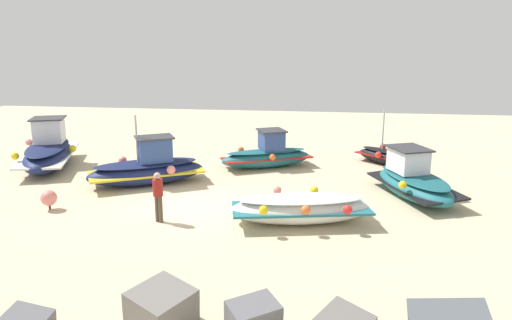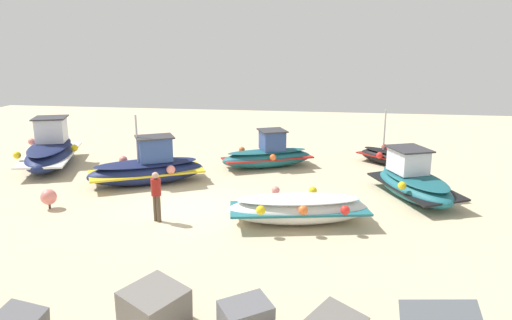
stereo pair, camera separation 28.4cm
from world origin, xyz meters
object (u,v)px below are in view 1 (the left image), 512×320
Objects in this scene: fishing_boat_3 at (387,156)px; mooring_buoy_0 at (49,198)px; person_walking at (158,194)px; fishing_boat_0 at (267,155)px; fishing_boat_1 at (300,208)px; fishing_boat_4 at (48,152)px; fishing_boat_2 at (148,169)px; fishing_boat_5 at (413,181)px.

fishing_boat_3 is 4.29× the size of mooring_buoy_0.
person_walking is (8.27, 8.45, 0.58)m from fishing_boat_3.
mooring_buoy_0 is (6.87, 6.61, -0.14)m from fishing_boat_0.
fishing_boat_0 is 7.70m from person_walking.
mooring_buoy_0 is at bearing 111.26° from person_walking.
person_walking is (4.53, 0.58, 0.48)m from fishing_boat_1.
fishing_boat_4 is 3.33× the size of person_walking.
fishing_boat_2 is at bearing -113.63° from fishing_boat_3.
person_walking is 2.36× the size of mooring_buoy_0.
fishing_boat_2 is 6.98× the size of mooring_buoy_0.
fishing_boat_5 is at bearing -43.53° from fishing_boat_3.
fishing_boat_4 is 1.20× the size of fishing_boat_5.
fishing_boat_5 is at bearing -37.34° from person_walking.
fishing_boat_4 is at bearing 131.86° from fishing_boat_2.
person_walking is (2.73, 7.19, 0.39)m from fishing_boat_0.
fishing_boat_2 is 1.07× the size of fishing_boat_5.
fishing_boat_5 is at bearing -29.88° from fishing_boat_2.
fishing_boat_3 is 0.66× the size of fishing_boat_5.
fishing_boat_3 reaches higher than fishing_boat_1.
fishing_boat_5 is at bearing -55.33° from fishing_boat_0.
person_walking is (-1.81, 3.96, 0.33)m from fishing_boat_2.
fishing_boat_2 is 10.41m from fishing_boat_5.
fishing_boat_4 reaches higher than fishing_boat_0.
fishing_boat_0 is at bearing 6.85° from fishing_boat_2.
mooring_buoy_0 is at bearing -105.23° from fishing_boat_3.
fishing_boat_5 is 2.77× the size of person_walking.
fishing_boat_3 is 0.55× the size of fishing_boat_4.
fishing_boat_2 is at bearing -128.56° from fishing_boat_4.
person_walking reaches higher than fishing_boat_1.
fishing_boat_2 is 2.96× the size of person_walking.
fishing_boat_0 is at bearing -124.83° from fishing_boat_3.
fishing_boat_3 reaches higher than person_walking.
fishing_boat_1 reaches higher than mooring_buoy_0.
mooring_buoy_0 is (8.66, -0.00, -0.05)m from fishing_boat_1.
fishing_boat_2 is 4.11m from mooring_buoy_0.
fishing_boat_1 is 8.71m from fishing_boat_3.
fishing_boat_2 is 0.89× the size of fishing_boat_4.
fishing_boat_1 is 6.85× the size of mooring_buoy_0.
fishing_boat_1 is at bearing 179.99° from mooring_buoy_0.
fishing_boat_1 is 7.18m from fishing_boat_2.
fishing_boat_0 is at bearing -101.57° from fishing_boat_4.
fishing_boat_2 is 5.76m from fishing_boat_4.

